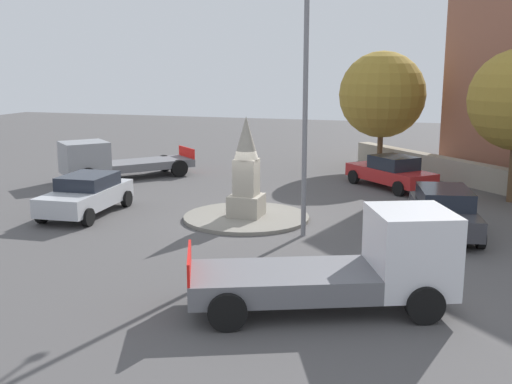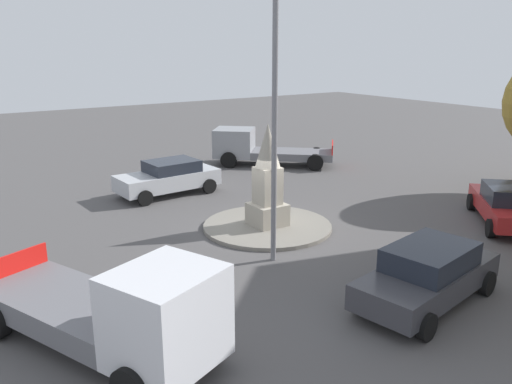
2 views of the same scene
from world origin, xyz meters
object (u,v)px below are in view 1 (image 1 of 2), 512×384
Objects in this scene: car_silver_far_side at (87,194)px; car_dark_grey_near_island at (444,210)px; monument at (246,172)px; truck_white_waiting at (355,265)px; truck_grey_passing at (110,161)px; car_red_parked_left at (391,172)px; tree_near_wall at (382,95)px; streetlamp at (306,75)px.

car_silver_far_side is 12.76m from car_dark_grey_near_island.
monument is 0.58× the size of truck_white_waiting.
car_dark_grey_near_island is 0.75× the size of truck_white_waiting.
truck_white_waiting is 18.44m from truck_grey_passing.
car_silver_far_side reaches higher than car_red_parked_left.
monument is 0.58× the size of tree_near_wall.
tree_near_wall is at bearing 119.55° from truck_grey_passing.
car_dark_grey_near_island is 1.08× the size of car_red_parked_left.
monument is at bearing -15.64° from tree_near_wall.
car_red_parked_left is 0.70× the size of truck_white_waiting.
truck_grey_passing reaches higher than car_red_parked_left.
truck_white_waiting is at bearing 1.84° from car_red_parked_left.
streetlamp is 10.09m from car_red_parked_left.
monument reaches higher than truck_grey_passing.
monument reaches higher than car_red_parked_left.
monument reaches higher than truck_white_waiting.
tree_near_wall is at bearing 175.93° from streetlamp.
tree_near_wall is (-6.86, 12.10, 3.00)m from truck_grey_passing.
tree_near_wall is at bearing -164.43° from car_dark_grey_near_island.
car_silver_far_side is 12.40m from truck_white_waiting.
car_red_parked_left is 5.93m from tree_near_wall.
tree_near_wall is (-4.89, -1.03, 3.19)m from car_red_parked_left.
streetlamp is 13.81m from tree_near_wall.
truck_grey_passing is at bearing -121.71° from monument.
car_silver_far_side is 6.98m from truck_grey_passing.
car_red_parked_left is 0.73× the size of truck_grey_passing.
truck_white_waiting is at bearing 34.73° from monument.
car_red_parked_left is at bearing 167.22° from streetlamp.
truck_grey_passing is at bearing -108.80° from car_dark_grey_near_island.
streetlamp reaches higher than truck_grey_passing.
truck_grey_passing is at bearing -60.45° from tree_near_wall.
streetlamp is 13.75m from truck_grey_passing.
truck_grey_passing is (-6.86, -11.13, -4.25)m from streetlamp.
car_silver_far_side is at bearing -79.97° from monument.
car_dark_grey_near_island is at bearing 18.00° from car_red_parked_left.
streetlamp is 2.00× the size of car_red_parked_left.
truck_white_waiting reaches higher than truck_grey_passing.
car_red_parked_left is at bearing -162.00° from car_dark_grey_near_island.
truck_white_waiting is at bearing 60.81° from car_silver_far_side.
monument is 6.87m from car_dark_grey_near_island.
car_dark_grey_near_island is at bearing 165.27° from truck_white_waiting.
streetlamp is 9.46m from car_silver_far_side.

